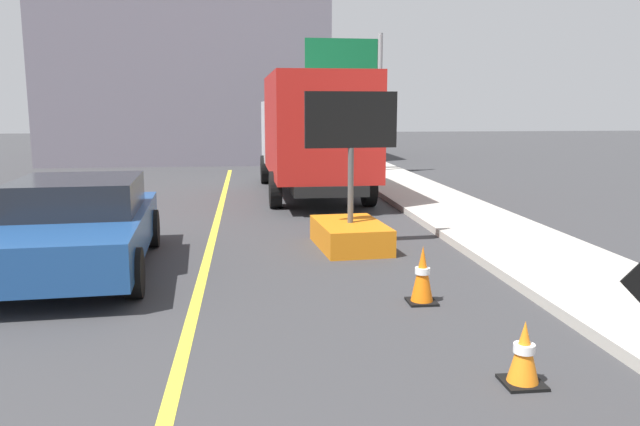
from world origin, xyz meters
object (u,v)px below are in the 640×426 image
(traffic_cone_near_sign, at_px, (524,354))
(traffic_cone_mid_lane, at_px, (422,275))
(highway_guide_sign, at_px, (358,79))
(arrow_board_trailer, at_px, (350,221))
(box_truck, at_px, (312,131))
(pickup_car, at_px, (78,225))

(traffic_cone_near_sign, distance_m, traffic_cone_mid_lane, 2.42)
(traffic_cone_mid_lane, bearing_deg, traffic_cone_near_sign, -84.10)
(highway_guide_sign, bearing_deg, traffic_cone_near_sign, -95.13)
(arrow_board_trailer, relative_size, traffic_cone_mid_lane, 3.68)
(arrow_board_trailer, bearing_deg, box_truck, 89.86)
(highway_guide_sign, xyz_separation_m, traffic_cone_near_sign, (-1.57, -17.45, -3.13))
(arrow_board_trailer, height_order, traffic_cone_near_sign, arrow_board_trailer)
(arrow_board_trailer, bearing_deg, traffic_cone_mid_lane, -83.02)
(box_truck, height_order, pickup_car, box_truck)
(box_truck, relative_size, traffic_cone_near_sign, 13.34)
(pickup_car, bearing_deg, traffic_cone_near_sign, -42.56)
(traffic_cone_mid_lane, bearing_deg, box_truck, 92.17)
(traffic_cone_near_sign, bearing_deg, pickup_car, 137.44)
(box_truck, distance_m, traffic_cone_mid_lane, 9.99)
(highway_guide_sign, height_order, traffic_cone_near_sign, highway_guide_sign)
(box_truck, relative_size, pickup_car, 1.66)
(box_truck, relative_size, traffic_cone_mid_lane, 10.72)
(traffic_cone_near_sign, height_order, traffic_cone_mid_lane, traffic_cone_mid_lane)
(pickup_car, xyz_separation_m, highway_guide_sign, (6.51, 12.91, 2.73))
(arrow_board_trailer, height_order, pickup_car, arrow_board_trailer)
(traffic_cone_mid_lane, bearing_deg, highway_guide_sign, 83.12)
(traffic_cone_near_sign, xyz_separation_m, traffic_cone_mid_lane, (-0.25, 2.40, 0.07))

